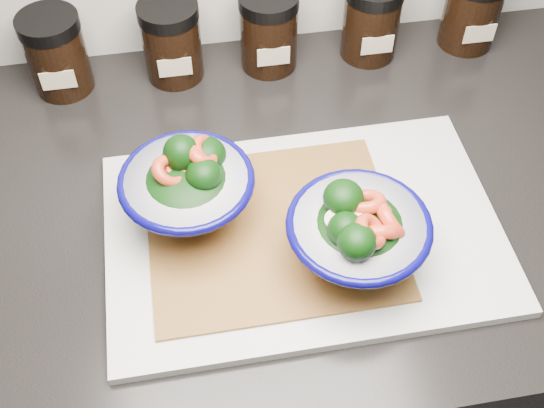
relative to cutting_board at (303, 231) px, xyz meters
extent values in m
cube|color=black|center=(0.10, 0.07, -0.48)|extent=(3.43, 0.58, 0.86)
cube|color=black|center=(0.10, 0.07, -0.03)|extent=(3.50, 0.60, 0.04)
cube|color=beige|center=(0.00, 0.00, 0.00)|extent=(0.45, 0.30, 0.01)
cube|color=#A56C31|center=(-0.04, 0.00, 0.01)|extent=(0.28, 0.24, 0.00)
cylinder|color=white|center=(-0.12, 0.04, 0.02)|extent=(0.05, 0.05, 0.01)
ellipsoid|color=white|center=(-0.12, 0.04, 0.03)|extent=(0.08, 0.08, 0.04)
torus|color=#07044E|center=(-0.12, 0.04, 0.07)|extent=(0.15, 0.15, 0.01)
torus|color=#07044E|center=(-0.12, 0.04, 0.06)|extent=(0.12, 0.12, 0.00)
ellipsoid|color=black|center=(-0.12, 0.04, 0.06)|extent=(0.11, 0.11, 0.05)
ellipsoid|color=black|center=(-0.13, 0.06, 0.09)|extent=(0.04, 0.04, 0.04)
cylinder|color=#477233|center=(-0.13, 0.06, 0.08)|extent=(0.02, 0.01, 0.03)
ellipsoid|color=black|center=(-0.11, 0.03, 0.09)|extent=(0.04, 0.04, 0.04)
cylinder|color=#477233|center=(-0.11, 0.03, 0.07)|extent=(0.02, 0.01, 0.03)
ellipsoid|color=black|center=(-0.10, 0.06, 0.08)|extent=(0.05, 0.05, 0.04)
cylinder|color=#477233|center=(-0.10, 0.06, 0.06)|extent=(0.01, 0.01, 0.03)
ellipsoid|color=black|center=(-0.12, 0.06, 0.08)|extent=(0.04, 0.04, 0.04)
cylinder|color=#477233|center=(-0.12, 0.06, 0.07)|extent=(0.01, 0.01, 0.03)
torus|color=red|center=(-0.14, 0.04, 0.09)|extent=(0.05, 0.05, 0.04)
torus|color=red|center=(-0.13, 0.05, 0.08)|extent=(0.05, 0.05, 0.05)
torus|color=red|center=(-0.10, 0.05, 0.09)|extent=(0.05, 0.06, 0.05)
torus|color=red|center=(-0.10, 0.06, 0.09)|extent=(0.05, 0.06, 0.06)
cylinder|color=#CCBC8E|center=(-0.11, 0.03, 0.09)|extent=(0.02, 0.02, 0.01)
cylinder|color=white|center=(0.04, -0.06, 0.02)|extent=(0.05, 0.05, 0.01)
ellipsoid|color=white|center=(0.04, -0.06, 0.03)|extent=(0.08, 0.08, 0.04)
torus|color=#07044E|center=(0.04, -0.06, 0.07)|extent=(0.15, 0.15, 0.01)
torus|color=#07044E|center=(0.04, -0.06, 0.06)|extent=(0.13, 0.13, 0.00)
ellipsoid|color=black|center=(0.04, -0.06, 0.06)|extent=(0.11, 0.11, 0.05)
ellipsoid|color=black|center=(0.03, -0.09, 0.09)|extent=(0.04, 0.04, 0.04)
cylinder|color=#477233|center=(0.03, -0.09, 0.08)|extent=(0.02, 0.02, 0.03)
ellipsoid|color=black|center=(0.03, -0.03, 0.09)|extent=(0.04, 0.04, 0.04)
cylinder|color=#477233|center=(0.03, -0.03, 0.08)|extent=(0.02, 0.02, 0.03)
ellipsoid|color=black|center=(0.03, -0.07, 0.09)|extent=(0.04, 0.04, 0.04)
cylinder|color=#477233|center=(0.03, -0.07, 0.07)|extent=(0.02, 0.01, 0.03)
torus|color=red|center=(0.07, -0.06, 0.08)|extent=(0.05, 0.06, 0.06)
torus|color=red|center=(0.06, -0.07, 0.08)|extent=(0.06, 0.05, 0.06)
torus|color=red|center=(0.05, -0.08, 0.09)|extent=(0.06, 0.06, 0.05)
torus|color=red|center=(0.05, -0.04, 0.09)|extent=(0.06, 0.06, 0.04)
cylinder|color=#CCBC8E|center=(0.02, -0.05, 0.09)|extent=(0.02, 0.02, 0.01)
cylinder|color=#CCBC8E|center=(0.04, -0.05, 0.09)|extent=(0.02, 0.02, 0.01)
cylinder|color=black|center=(-0.28, 0.31, 0.04)|extent=(0.08, 0.08, 0.09)
cylinder|color=black|center=(-0.28, 0.31, 0.10)|extent=(0.08, 0.08, 0.02)
cube|color=#C6B793|center=(-0.28, 0.27, 0.04)|extent=(0.05, 0.00, 0.03)
cylinder|color=black|center=(-0.12, 0.31, 0.04)|extent=(0.08, 0.08, 0.09)
cylinder|color=black|center=(-0.12, 0.31, 0.10)|extent=(0.08, 0.08, 0.02)
cube|color=#C6B793|center=(-0.12, 0.27, 0.04)|extent=(0.04, 0.00, 0.03)
cylinder|color=black|center=(0.01, 0.31, 0.04)|extent=(0.08, 0.08, 0.09)
cylinder|color=black|center=(0.01, 0.31, 0.10)|extent=(0.08, 0.08, 0.02)
cube|color=#C6B793|center=(0.01, 0.27, 0.04)|extent=(0.04, 0.00, 0.03)
cylinder|color=black|center=(0.16, 0.31, 0.04)|extent=(0.08, 0.08, 0.09)
cube|color=#C6B793|center=(0.16, 0.27, 0.04)|extent=(0.04, 0.00, 0.03)
cylinder|color=black|center=(0.31, 0.31, 0.04)|extent=(0.08, 0.08, 0.09)
cube|color=#C6B793|center=(0.31, 0.27, 0.04)|extent=(0.04, 0.00, 0.03)
camera|label=1|loc=(-0.12, -0.46, 0.63)|focal=45.00mm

